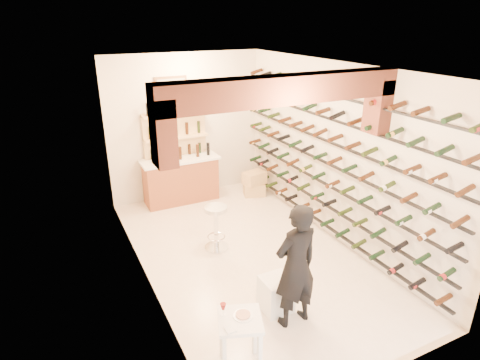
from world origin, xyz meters
The scene contains 11 objects.
ground centered at (0.00, 0.00, 0.00)m, with size 6.00×6.00×0.00m, color silver.
room_shell centered at (0.00, -0.26, 2.25)m, with size 3.52×6.02×3.21m.
wine_rack centered at (1.53, 0.00, 1.55)m, with size 0.32×5.70×2.56m.
back_counter centered at (-0.30, 2.65, 0.53)m, with size 1.70×0.62×1.29m.
back_shelving centered at (-0.30, 2.89, 1.17)m, with size 1.40×0.31×2.73m.
tasting_table centered at (-1.22, -2.16, 0.59)m, with size 0.64×0.64×0.87m.
white_stool centered at (-0.30, -1.45, 0.25)m, with size 0.40×0.40×0.51m, color white.
person centered at (-0.22, -1.77, 0.88)m, with size 0.64×0.42×1.76m, color black.
chrome_barstool centered at (-0.41, 0.43, 0.48)m, with size 0.43×0.43×0.83m.
crate_lower centered at (1.31, 2.20, 0.14)m, with size 0.48×0.33×0.29m, color tan.
crate_upper centered at (1.31, 2.20, 0.43)m, with size 0.49×0.34×0.29m, color tan.
Camera 1 is at (-2.85, -5.45, 3.89)m, focal length 30.45 mm.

